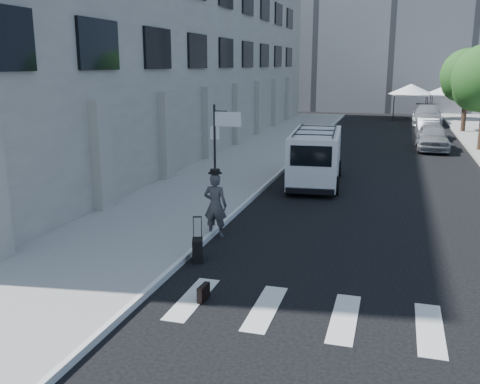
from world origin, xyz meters
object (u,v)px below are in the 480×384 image
Objects in this scene: suitcase at (198,250)px; parked_car_b at (428,129)px; businessman at (215,205)px; briefcase at (203,293)px; parked_car_c at (427,115)px; cargo_van at (316,156)px; parked_car_a at (432,137)px.

suitcase is 0.28× the size of parked_car_b.
briefcase is at bearing 104.88° from businessman.
briefcase is 37.55m from parked_car_c.
parked_car_c is (5.54, 24.89, -0.32)m from cargo_van.
cargo_van is 12.03m from parked_car_a.
cargo_van reaches higher than parked_car_b.
suitcase is at bearing -105.63° from parked_car_b.
suitcase is 21.91m from parked_car_a.
cargo_van is at bearing -109.20° from parked_car_b.
cargo_van reaches higher than briefcase.
businessman is 0.32× the size of cargo_van.
briefcase is 2.33m from suitcase.
parked_car_a is at bearing -89.70° from parked_car_c.
briefcase is 0.11× the size of parked_car_b.
parked_car_c is at bearing 88.21° from parked_car_a.
businessman reaches higher than parked_car_a.
suitcase is 26.95m from parked_car_b.
briefcase is at bearing -104.52° from parked_car_a.
businessman is 8.16m from cargo_van.
briefcase is 12.20m from cargo_van.
parked_car_a is (6.69, 20.86, 0.45)m from suitcase.
cargo_van is 1.44× the size of parked_car_b.
cargo_van reaches higher than suitcase.
businessman is 0.33× the size of parked_car_c.
parked_car_b is at bearing 81.95° from briefcase.
parked_car_c is at bearing 59.94° from suitcase.
parked_car_a reaches higher than parked_car_b.
cargo_van is at bearing -100.91° from parked_car_c.
businessman is 2.15m from suitcase.
businessman is 25.03m from parked_car_b.
cargo_van is at bearing -116.14° from parked_car_a.
suitcase is at bearing 95.50° from businessman.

